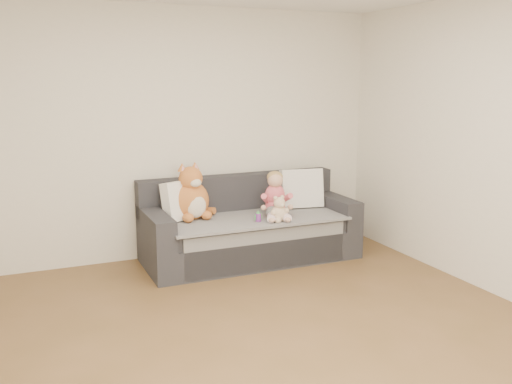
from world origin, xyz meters
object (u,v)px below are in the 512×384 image
sofa (249,230)px  sippy_cup (258,216)px  teddy_bear (279,211)px  plush_cat (191,197)px  toddler (275,197)px

sofa → sippy_cup: 0.37m
sofa → sippy_cup: (-0.02, -0.30, 0.22)m
teddy_bear → sippy_cup: bearing=148.1°
sofa → teddy_bear: (0.17, -0.38, 0.27)m
plush_cat → teddy_bear: 0.91m
sofa → sippy_cup: sofa is taller
toddler → teddy_bear: bearing=-88.5°
toddler → plush_cat: 0.87m
plush_cat → teddy_bear: plush_cat is taller
sofa → teddy_bear: size_ratio=8.24×
toddler → teddy_bear: size_ratio=1.80×
toddler → plush_cat: plush_cat is taller
toddler → sippy_cup: 0.33m
sofa → plush_cat: plush_cat is taller
sofa → sippy_cup: bearing=-94.6°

